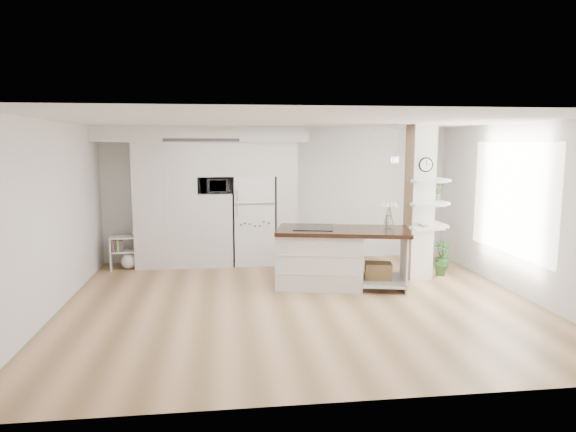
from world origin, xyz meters
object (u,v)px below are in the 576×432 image
Objects in this scene: floor_plant_a at (442,262)px; bookshelf at (126,255)px; refrigerator at (254,220)px; kitchen_island at (327,256)px.

bookshelf is at bearing 168.14° from floor_plant_a.
bookshelf is at bearing -175.80° from refrigerator.
refrigerator reaches higher than floor_plant_a.
refrigerator is 3.50× the size of floor_plant_a.
kitchen_island is 2.26m from floor_plant_a.
floor_plant_a is at bearing -20.71° from bookshelf.
refrigerator is 3.66m from floor_plant_a.
bookshelf is 5.91m from floor_plant_a.
refrigerator is at bearing 135.27° from kitchen_island.
floor_plant_a is (3.33, -1.39, -0.63)m from refrigerator.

